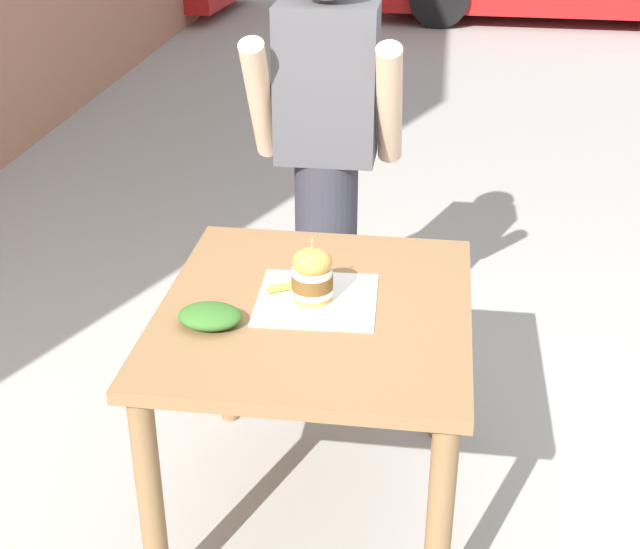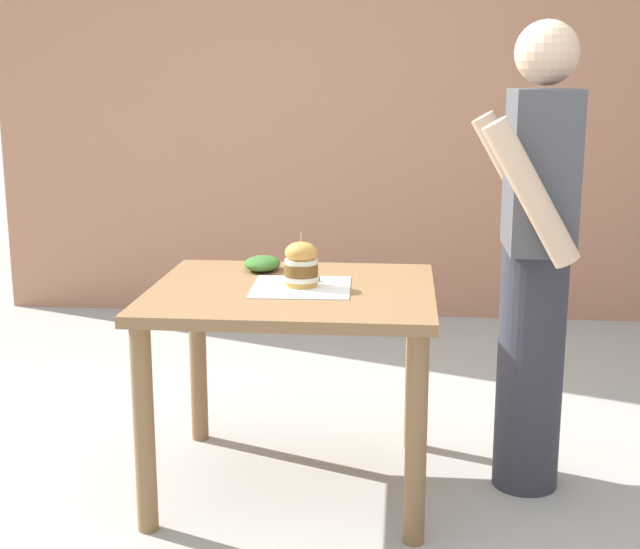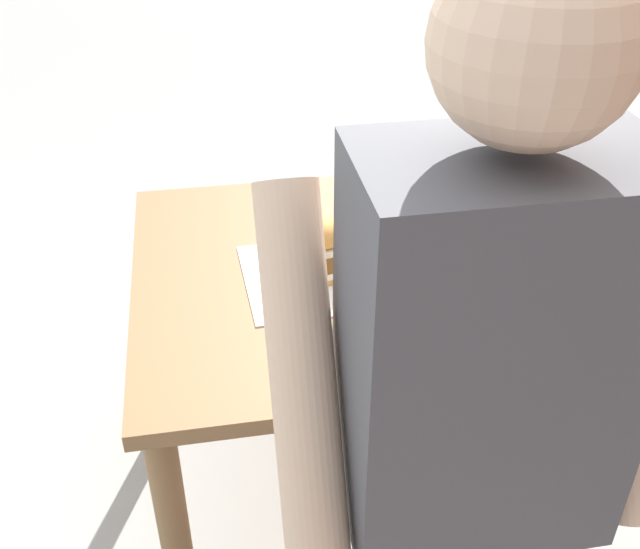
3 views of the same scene
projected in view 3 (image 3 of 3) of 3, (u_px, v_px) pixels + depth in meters
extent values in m
plane|color=#ADAAA3|center=(314.00, 475.00, 2.31)|extent=(80.00, 80.00, 0.00)
cube|color=olive|center=(313.00, 276.00, 1.90)|extent=(0.90, 1.01, 0.04)
cylinder|color=olive|center=(406.00, 286.00, 2.53)|extent=(0.07, 0.07, 0.72)
cylinder|color=olive|center=(172.00, 309.00, 2.42)|extent=(0.07, 0.07, 0.72)
cylinder|color=olive|center=(505.00, 493.00, 1.80)|extent=(0.07, 0.07, 0.72)
cylinder|color=olive|center=(176.00, 541.00, 1.69)|extent=(0.07, 0.07, 0.72)
cube|color=white|center=(317.00, 276.00, 1.86)|extent=(0.36, 0.36, 0.00)
cylinder|color=gold|center=(320.00, 271.00, 1.86)|extent=(0.12, 0.12, 0.02)
cylinder|color=silver|center=(320.00, 265.00, 1.84)|extent=(0.13, 0.13, 0.02)
cylinder|color=brown|center=(320.00, 254.00, 1.83)|extent=(0.12, 0.12, 0.04)
cylinder|color=silver|center=(320.00, 243.00, 1.81)|extent=(0.12, 0.12, 0.02)
ellipsoid|color=gold|center=(320.00, 232.00, 1.79)|extent=(0.12, 0.12, 0.08)
cylinder|color=#D1B77F|center=(321.00, 215.00, 1.77)|extent=(0.00, 0.00, 0.05)
cylinder|color=#8EA83D|center=(363.00, 273.00, 1.84)|extent=(0.08, 0.06, 0.02)
ellipsoid|color=#386B28|center=(404.00, 221.00, 2.03)|extent=(0.18, 0.14, 0.06)
cube|color=#4C4C51|center=(486.00, 355.00, 0.96)|extent=(0.36, 0.22, 0.56)
sphere|color=beige|center=(537.00, 42.00, 0.73)|extent=(0.22, 0.22, 0.22)
cylinder|color=beige|center=(621.00, 338.00, 1.07)|extent=(0.09, 0.34, 0.50)
cylinder|color=beige|center=(302.00, 375.00, 1.00)|extent=(0.09, 0.34, 0.50)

